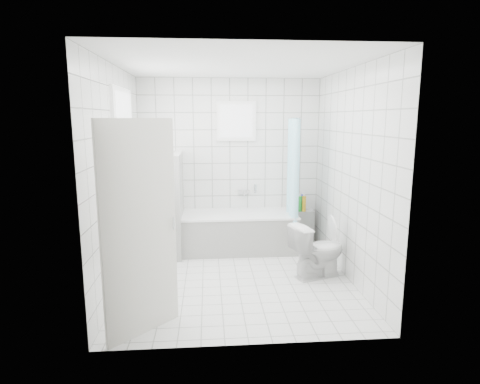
{
  "coord_description": "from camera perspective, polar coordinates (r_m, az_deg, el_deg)",
  "views": [
    {
      "loc": [
        -0.35,
        -4.76,
        2.0
      ],
      "look_at": [
        0.07,
        0.35,
        1.05
      ],
      "focal_mm": 30.0,
      "sensor_mm": 36.0,
      "label": 1
    }
  ],
  "objects": [
    {
      "name": "ground",
      "position": [
        5.18,
        -0.43,
        -12.23
      ],
      "size": [
        3.0,
        3.0,
        0.0
      ],
      "primitive_type": "plane",
      "color": "white",
      "rests_on": "ground"
    },
    {
      "name": "wall_left",
      "position": [
        4.93,
        -16.92,
        1.87
      ],
      "size": [
        0.02,
        3.0,
        2.6
      ],
      "primitive_type": "cube",
      "color": "white",
      "rests_on": "ground"
    },
    {
      "name": "sill_bottles",
      "position": [
        5.22,
        -15.05,
        -0.46
      ],
      "size": [
        0.13,
        0.75,
        0.33
      ],
      "color": "#2CB1C6",
      "rests_on": "window_sill"
    },
    {
      "name": "ceiling",
      "position": [
        4.81,
        -0.47,
        17.65
      ],
      "size": [
        3.0,
        3.0,
        0.0
      ],
      "primitive_type": "plane",
      "rotation": [
        3.14,
        0.0,
        0.0
      ],
      "color": "white",
      "rests_on": "ground"
    },
    {
      "name": "window_back",
      "position": [
        6.23,
        -0.51,
        10.03
      ],
      "size": [
        0.5,
        0.01,
        0.5
      ],
      "primitive_type": "cube",
      "color": "white",
      "rests_on": "wall_back"
    },
    {
      "name": "window_sill",
      "position": [
        5.28,
        -15.03,
        -2.35
      ],
      "size": [
        0.18,
        1.02,
        0.08
      ],
      "primitive_type": "cube",
      "color": "white",
      "rests_on": "wall_left"
    },
    {
      "name": "door",
      "position": [
        3.75,
        -14.01,
        -5.27
      ],
      "size": [
        0.6,
        0.59,
        2.0
      ],
      "primitive_type": "cube",
      "rotation": [
        0.0,
        0.0,
        -0.79
      ],
      "color": "silver",
      "rests_on": "ground"
    },
    {
      "name": "curtain_rod",
      "position": [
        6.0,
        7.64,
        10.4
      ],
      "size": [
        0.02,
        0.8,
        0.02
      ],
      "primitive_type": "cylinder",
      "rotation": [
        1.57,
        0.0,
        0.0
      ],
      "color": "silver",
      "rests_on": "wall_back"
    },
    {
      "name": "wall_right",
      "position": [
        5.12,
        15.39,
        2.26
      ],
      "size": [
        0.02,
        3.0,
        2.6
      ],
      "primitive_type": "cube",
      "color": "white",
      "rests_on": "ground"
    },
    {
      "name": "wall_front",
      "position": [
        3.35,
        1.41,
        -1.55
      ],
      "size": [
        2.8,
        0.02,
        2.6
      ],
      "primitive_type": "cube",
      "color": "white",
      "rests_on": "ground"
    },
    {
      "name": "wall_back",
      "position": [
        6.31,
        -1.44,
        4.12
      ],
      "size": [
        2.8,
        0.02,
        2.6
      ],
      "primitive_type": "cube",
      "color": "white",
      "rests_on": "ground"
    },
    {
      "name": "partition_wall",
      "position": [
        5.99,
        -8.95,
        -1.69
      ],
      "size": [
        0.15,
        0.85,
        1.5
      ],
      "primitive_type": "cube",
      "color": "white",
      "rests_on": "ground"
    },
    {
      "name": "toilet",
      "position": [
        5.22,
        11.03,
        -8.11
      ],
      "size": [
        0.78,
        0.59,
        0.7
      ],
      "primitive_type": "imported",
      "rotation": [
        0.0,
        0.0,
        1.9
      ],
      "color": "white",
      "rests_on": "ground"
    },
    {
      "name": "bathtub",
      "position": [
        6.15,
        -0.13,
        -5.65
      ],
      "size": [
        1.72,
        0.77,
        0.58
      ],
      "color": "white",
      "rests_on": "ground"
    },
    {
      "name": "tiled_ledge",
      "position": [
        6.55,
        8.54,
        -4.91
      ],
      "size": [
        0.4,
        0.24,
        0.55
      ],
      "primitive_type": "cube",
      "color": "white",
      "rests_on": "ground"
    },
    {
      "name": "window_left",
      "position": [
        5.18,
        -15.91,
        5.66
      ],
      "size": [
        0.01,
        0.9,
        1.4
      ],
      "primitive_type": "cube",
      "color": "white",
      "rests_on": "wall_left"
    },
    {
      "name": "ledge_bottles",
      "position": [
        6.42,
        8.7,
        -1.58
      ],
      "size": [
        0.16,
        0.18,
        0.25
      ],
      "color": "green",
      "rests_on": "tiled_ledge"
    },
    {
      "name": "shower_curtain",
      "position": [
        5.94,
        7.7,
        1.68
      ],
      "size": [
        0.14,
        0.48,
        1.78
      ],
      "primitive_type": null,
      "color": "#55D9FB",
      "rests_on": "curtain_rod"
    },
    {
      "name": "tub_faucet",
      "position": [
        6.35,
        0.53,
        0.06
      ],
      "size": [
        0.18,
        0.06,
        0.06
      ],
      "primitive_type": "cube",
      "color": "silver",
      "rests_on": "wall_back"
    }
  ]
}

